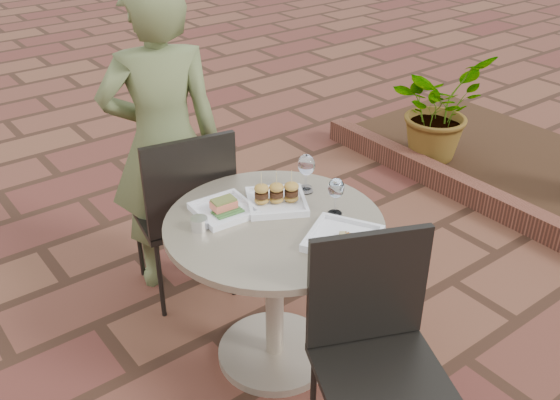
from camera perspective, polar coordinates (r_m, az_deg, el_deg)
ground at (r=3.03m, az=5.21°, el=-13.17°), size 60.00×60.00×0.00m
cafe_table at (r=2.66m, az=-0.52°, el=-6.47°), size 0.90×0.90×0.73m
chair_far at (r=3.04m, az=-8.59°, el=-0.33°), size 0.51×0.51×0.93m
chair_near at (r=2.27m, az=8.70°, el=-12.50°), size 0.58×0.58×0.93m
diner at (r=3.09m, az=-10.61°, el=5.14°), size 0.67×0.55×1.59m
plate_salmon at (r=2.59m, az=-5.12°, el=-0.80°), size 0.24×0.24×0.06m
plate_sliders at (r=2.63m, az=-0.32°, el=0.23°), size 0.33×0.33×0.16m
plate_tuna at (r=2.40m, az=5.80°, el=-3.51°), size 0.36×0.36×0.03m
wine_glass_right at (r=2.53m, az=5.15°, el=1.00°), size 0.07×0.07×0.16m
wine_glass_mid at (r=2.69m, az=2.44°, el=3.12°), size 0.08×0.08×0.18m
wine_glass_far at (r=2.72m, az=2.37°, el=3.27°), size 0.07×0.07×0.17m
steel_ramekin at (r=2.48m, az=-7.39°, el=-2.16°), size 0.08×0.08×0.05m
cutlery_set at (r=2.48m, az=7.49°, el=-2.90°), size 0.13×0.22×0.00m
planter_curb at (r=4.18m, az=18.98°, el=-0.29°), size 0.12×3.00×0.15m
mulch_bed at (r=4.74m, az=23.81°, el=1.84°), size 1.30×3.00×0.06m
potted_plant_a at (r=4.59m, az=14.20°, el=8.19°), size 0.74×0.67×0.74m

